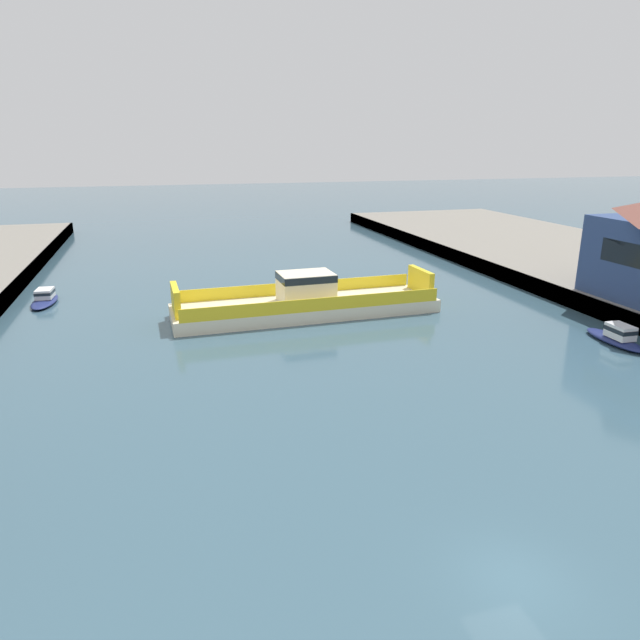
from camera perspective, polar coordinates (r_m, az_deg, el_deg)
ground_plane at (r=22.65m, az=18.87°, el=-23.32°), size 400.00×400.00×0.00m
chain_ferry at (r=49.88m, az=-1.40°, el=1.82°), size 23.25×6.85×3.70m
moored_boat_near_left at (r=47.98m, az=27.50°, el=-1.47°), size 1.94×5.70×1.58m
moored_boat_near_right at (r=59.24m, az=-25.78°, el=1.96°), size 2.40×5.80×1.34m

